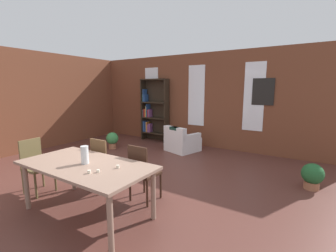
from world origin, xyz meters
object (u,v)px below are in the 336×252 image
at_px(dining_table, 86,169).
at_px(armchair_white, 182,142).
at_px(potted_plant_by_shelf, 312,175).
at_px(potted_plant_corner, 112,139).
at_px(dining_chair_head_left, 35,164).
at_px(dining_chair_far_left, 104,162).
at_px(vase_on_table, 85,155).
at_px(dining_chair_far_right, 142,171).
at_px(bookshelf_tall, 153,111).

distance_m(dining_table, armchair_white, 3.77).
bearing_deg(potted_plant_by_shelf, potted_plant_corner, 179.23).
bearing_deg(dining_chair_head_left, dining_chair_far_left, 38.43).
bearing_deg(potted_plant_corner, dining_table, -49.48).
bearing_deg(vase_on_table, dining_chair_far_left, 121.37).
bearing_deg(potted_plant_corner, armchair_white, 24.85).
height_order(dining_table, dining_chair_far_right, dining_chair_far_right).
xyz_separation_m(bookshelf_tall, armchair_white, (1.56, -0.72, -0.76)).
xyz_separation_m(dining_table, potted_plant_by_shelf, (2.79, 2.75, -0.43)).
height_order(dining_table, potted_plant_by_shelf, dining_table).
relative_size(dining_chair_head_left, potted_plant_corner, 1.89).
xyz_separation_m(dining_table, bookshelf_tall, (-2.04, 4.44, 0.35)).
distance_m(dining_chair_head_left, bookshelf_tall, 4.52).
xyz_separation_m(dining_chair_head_left, dining_chair_far_left, (0.93, 0.73, 0.00)).
bearing_deg(vase_on_table, armchair_white, 97.31).
height_order(bookshelf_tall, potted_plant_by_shelf, bookshelf_tall).
xyz_separation_m(dining_chair_head_left, bookshelf_tall, (-0.66, 4.44, 0.53)).
bearing_deg(bookshelf_tall, armchair_white, -24.88).
distance_m(vase_on_table, potted_plant_by_shelf, 3.97).
height_order(vase_on_table, armchair_white, vase_on_table).
xyz_separation_m(dining_chair_far_left, potted_plant_corner, (-1.96, 2.09, -0.23)).
xyz_separation_m(dining_table, potted_plant_corner, (-2.41, 2.82, -0.41)).
bearing_deg(dining_table, potted_plant_corner, 130.52).
bearing_deg(potted_plant_corner, dining_chair_far_left, -46.83).
bearing_deg(vase_on_table, dining_chair_far_right, 58.17).
bearing_deg(dining_table, bookshelf_tall, 114.65).
height_order(armchair_white, potted_plant_corner, armchair_white).
bearing_deg(potted_plant_by_shelf, armchair_white, 163.59).
height_order(vase_on_table, dining_chair_far_left, vase_on_table).
height_order(bookshelf_tall, potted_plant_corner, bookshelf_tall).
xyz_separation_m(dining_chair_head_left, potted_plant_by_shelf, (4.17, 2.76, -0.25)).
distance_m(dining_chair_far_left, bookshelf_tall, 4.07).
bearing_deg(dining_chair_head_left, dining_table, 0.21).
bearing_deg(dining_chair_far_left, bookshelf_tall, 113.18).
height_order(dining_chair_far_right, armchair_white, dining_chair_far_right).
bearing_deg(armchair_white, dining_chair_head_left, -103.50).
relative_size(armchair_white, potted_plant_by_shelf, 2.06).
distance_m(dining_chair_far_right, potted_plant_corner, 3.55).
relative_size(potted_plant_by_shelf, potted_plant_corner, 0.96).
height_order(dining_chair_head_left, dining_chair_far_right, same).
distance_m(armchair_white, potted_plant_corner, 2.13).
relative_size(dining_chair_head_left, dining_chair_far_right, 1.00).
distance_m(dining_chair_head_left, dining_chair_far_right, 1.97).
xyz_separation_m(bookshelf_tall, potted_plant_corner, (-0.38, -1.62, -0.75)).
distance_m(bookshelf_tall, potted_plant_corner, 1.82).
distance_m(dining_table, vase_on_table, 0.21).
xyz_separation_m(vase_on_table, dining_chair_far_left, (-0.44, 0.73, -0.39)).
bearing_deg(dining_table, potted_plant_by_shelf, 44.60).
distance_m(vase_on_table, potted_plant_corner, 3.76).
bearing_deg(bookshelf_tall, dining_table, -65.35).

